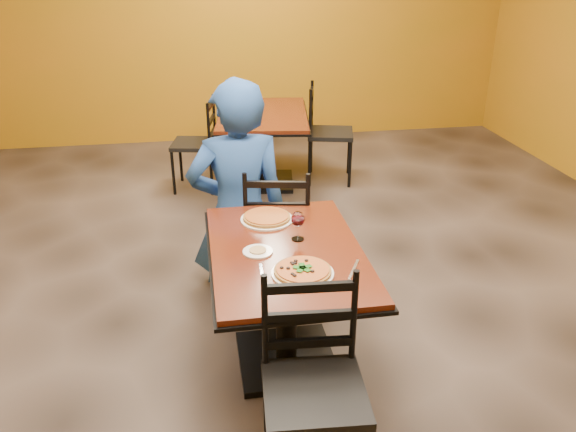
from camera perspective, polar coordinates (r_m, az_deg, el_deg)
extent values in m
cube|color=black|center=(3.85, -1.38, -9.70)|extent=(7.00, 8.00, 0.01)
cube|color=#B16D13|center=(7.19, -6.34, 19.30)|extent=(7.00, 0.01, 3.00)
cube|color=#5D1F0E|center=(3.04, -0.18, -3.59)|extent=(0.80, 1.20, 0.03)
cube|color=black|center=(3.06, -0.18, -4.00)|extent=(0.83, 1.23, 0.02)
cylinder|color=black|center=(3.23, -0.17, -9.28)|extent=(0.12, 0.12, 0.66)
cube|color=black|center=(3.44, -0.16, -14.10)|extent=(0.55, 0.55, 0.04)
cube|color=#5D1F0E|center=(5.72, -2.54, 10.17)|extent=(1.03, 1.39, 0.03)
cube|color=black|center=(5.72, -2.53, 9.92)|extent=(1.06, 1.43, 0.02)
cylinder|color=black|center=(5.82, -2.47, 6.69)|extent=(0.13, 0.13, 0.66)
cube|color=black|center=(5.94, -2.41, 3.49)|extent=(0.67, 0.67, 0.04)
imported|color=#1B4894|center=(3.92, -5.07, 3.14)|extent=(0.73, 0.50, 1.48)
cylinder|color=white|center=(2.81, 1.48, -5.76)|extent=(0.31, 0.31, 0.01)
cylinder|color=maroon|center=(2.80, 1.48, -5.48)|extent=(0.28, 0.28, 0.02)
cylinder|color=white|center=(3.36, -2.15, -0.33)|extent=(0.31, 0.31, 0.01)
cylinder|color=orange|center=(3.35, -2.15, -0.08)|extent=(0.28, 0.28, 0.02)
cylinder|color=white|center=(3.00, -3.05, -3.59)|extent=(0.16, 0.16, 0.01)
cylinder|color=tan|center=(3.00, -3.05, -3.44)|extent=(0.09, 0.09, 0.01)
cube|color=silver|center=(2.82, -2.65, -5.75)|extent=(0.02, 0.19, 0.00)
cube|color=silver|center=(2.86, 6.61, -5.35)|extent=(0.11, 0.19, 0.00)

